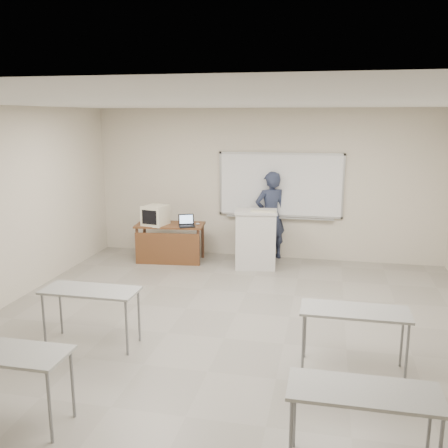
% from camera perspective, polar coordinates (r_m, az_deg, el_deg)
% --- Properties ---
extents(floor, '(7.00, 8.00, 0.01)m').
position_cam_1_polar(floor, '(6.68, 0.02, -12.97)').
color(floor, gray).
rests_on(floor, ground).
extents(whiteboard, '(2.48, 0.10, 1.31)m').
position_cam_1_polar(whiteboard, '(10.02, 6.47, 4.35)').
color(whiteboard, white).
rests_on(whiteboard, floor).
extents(student_desks, '(4.40, 2.20, 0.73)m').
position_cam_1_polar(student_desks, '(5.21, -3.16, -12.41)').
color(student_desks, '#9C9C97').
rests_on(student_desks, floor).
extents(instructor_desk, '(1.33, 0.66, 0.75)m').
position_cam_1_polar(instructor_desk, '(9.88, -6.34, -1.38)').
color(instructor_desk, '#602B1D').
rests_on(instructor_desk, floor).
extents(podium, '(0.78, 0.57, 1.11)m').
position_cam_1_polar(podium, '(9.49, 3.66, -1.72)').
color(podium, silver).
rests_on(podium, floor).
extents(crt_monitor, '(0.42, 0.47, 0.40)m').
position_cam_1_polar(crt_monitor, '(9.86, -7.80, 1.00)').
color(crt_monitor, beige).
rests_on(crt_monitor, instructor_desk).
extents(laptop, '(0.30, 0.28, 0.22)m').
position_cam_1_polar(laptop, '(9.69, -4.16, 0.06)').
color(laptop, black).
rests_on(laptop, instructor_desk).
extents(mouse, '(0.09, 0.07, 0.03)m').
position_cam_1_polar(mouse, '(9.82, -3.03, 0.02)').
color(mouse, '#B6BABE').
rests_on(mouse, instructor_desk).
extents(keyboard, '(0.45, 0.16, 0.03)m').
position_cam_1_polar(keyboard, '(9.23, 4.52, 1.45)').
color(keyboard, beige).
rests_on(keyboard, podium).
extents(presenter, '(0.77, 0.68, 1.77)m').
position_cam_1_polar(presenter, '(10.06, 5.33, 0.98)').
color(presenter, black).
rests_on(presenter, floor).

